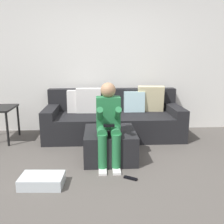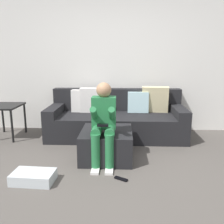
{
  "view_description": "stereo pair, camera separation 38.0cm",
  "coord_description": "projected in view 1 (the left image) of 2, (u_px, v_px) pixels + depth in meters",
  "views": [
    {
      "loc": [
        -0.17,
        -2.65,
        1.42
      ],
      "look_at": [
        0.05,
        1.15,
        0.56
      ],
      "focal_mm": 39.59,
      "sensor_mm": 36.0,
      "label": 1
    },
    {
      "loc": [
        0.21,
        -2.65,
        1.42
      ],
      "look_at": [
        0.05,
        1.15,
        0.56
      ],
      "focal_mm": 39.59,
      "sensor_mm": 36.0,
      "label": 2
    }
  ],
  "objects": [
    {
      "name": "remote_near_ottoman",
      "position": [
        130.0,
        178.0,
        2.92
      ],
      "size": [
        0.17,
        0.12,
        0.02
      ],
      "primitive_type": "cube",
      "rotation": [
        0.0,
        0.0,
        -0.54
      ],
      "color": "black",
      "rests_on": "ground_plane"
    },
    {
      "name": "couch_sectional",
      "position": [
        113.0,
        119.0,
        4.49
      ],
      "size": [
        2.4,
        0.97,
        0.89
      ],
      "color": "black",
      "rests_on": "ground_plane"
    },
    {
      "name": "storage_bin",
      "position": [
        42.0,
        181.0,
        2.76
      ],
      "size": [
        0.49,
        0.32,
        0.12
      ],
      "primitive_type": "cube",
      "rotation": [
        0.0,
        0.0,
        -0.06
      ],
      "color": "silver",
      "rests_on": "ground_plane"
    },
    {
      "name": "ottoman",
      "position": [
        110.0,
        144.0,
        3.51
      ],
      "size": [
        0.71,
        0.78,
        0.4
      ],
      "primitive_type": "cube",
      "color": "black",
      "rests_on": "ground_plane"
    },
    {
      "name": "person_seated",
      "position": [
        109.0,
        121.0,
        3.24
      ],
      "size": [
        0.32,
        0.56,
        1.09
      ],
      "color": "#26723F",
      "rests_on": "ground_plane"
    },
    {
      "name": "wall_back",
      "position": [
        106.0,
        60.0,
        4.7
      ],
      "size": [
        5.03,
        0.1,
        2.71
      ],
      "primitive_type": "cube",
      "color": "silver",
      "rests_on": "ground_plane"
    },
    {
      "name": "ground_plane",
      "position": [
        113.0,
        180.0,
        2.9
      ],
      "size": [
        6.53,
        6.53,
        0.0
      ],
      "primitive_type": "plane",
      "color": "#544F49"
    }
  ]
}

